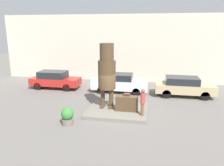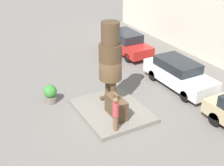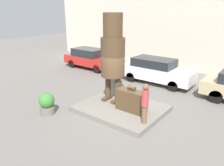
{
  "view_description": "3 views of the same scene",
  "coord_description": "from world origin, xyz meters",
  "px_view_note": "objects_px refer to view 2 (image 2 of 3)",
  "views": [
    {
      "loc": [
        2.14,
        -13.34,
        5.38
      ],
      "look_at": [
        -0.38,
        0.12,
        1.96
      ],
      "focal_mm": 35.0,
      "sensor_mm": 36.0,
      "label": 1
    },
    {
      "loc": [
        11.77,
        -6.51,
        8.56
      ],
      "look_at": [
        0.32,
        -0.18,
        1.88
      ],
      "focal_mm": 50.0,
      "sensor_mm": 36.0,
      "label": 2
    },
    {
      "loc": [
        5.48,
        -7.8,
        4.63
      ],
      "look_at": [
        -0.43,
        -0.16,
        1.35
      ],
      "focal_mm": 35.0,
      "sensor_mm": 36.0,
      "label": 3
    }
  ],
  "objects_px": {
    "giant_suitcase": "(116,107)",
    "tourist": "(116,113)",
    "parked_car_red": "(127,43)",
    "planter_pot": "(50,94)",
    "parked_car_white": "(179,74)",
    "statue_figure": "(110,57)"
  },
  "relations": [
    {
      "from": "planter_pot",
      "to": "tourist",
      "type": "bearing_deg",
      "value": 21.24
    },
    {
      "from": "giant_suitcase",
      "to": "planter_pot",
      "type": "xyz_separation_m",
      "value": [
        -3.15,
        -2.25,
        -0.21
      ]
    },
    {
      "from": "giant_suitcase",
      "to": "parked_car_red",
      "type": "height_order",
      "value": "parked_car_red"
    },
    {
      "from": "statue_figure",
      "to": "giant_suitcase",
      "type": "height_order",
      "value": "statue_figure"
    },
    {
      "from": "parked_car_red",
      "to": "giant_suitcase",
      "type": "bearing_deg",
      "value": -34.57
    },
    {
      "from": "statue_figure",
      "to": "tourist",
      "type": "height_order",
      "value": "statue_figure"
    },
    {
      "from": "statue_figure",
      "to": "parked_car_white",
      "type": "xyz_separation_m",
      "value": [
        0.14,
        4.43,
        -1.86
      ]
    },
    {
      "from": "giant_suitcase",
      "to": "tourist",
      "type": "distance_m",
      "value": 1.28
    },
    {
      "from": "parked_car_red",
      "to": "planter_pot",
      "type": "distance_m",
      "value": 8.35
    },
    {
      "from": "statue_figure",
      "to": "parked_car_red",
      "type": "height_order",
      "value": "statue_figure"
    },
    {
      "from": "giant_suitcase",
      "to": "parked_car_white",
      "type": "relative_size",
      "value": 0.3
    },
    {
      "from": "giant_suitcase",
      "to": "statue_figure",
      "type": "bearing_deg",
      "value": 162.44
    },
    {
      "from": "tourist",
      "to": "planter_pot",
      "type": "xyz_separation_m",
      "value": [
        -4.18,
        -1.63,
        -0.63
      ]
    },
    {
      "from": "giant_suitcase",
      "to": "parked_car_white",
      "type": "distance_m",
      "value": 5.03
    },
    {
      "from": "parked_car_white",
      "to": "planter_pot",
      "type": "bearing_deg",
      "value": -104.87
    },
    {
      "from": "statue_figure",
      "to": "parked_car_red",
      "type": "bearing_deg",
      "value": 142.14
    },
    {
      "from": "statue_figure",
      "to": "tourist",
      "type": "bearing_deg",
      "value": -23.72
    },
    {
      "from": "parked_car_white",
      "to": "planter_pot",
      "type": "xyz_separation_m",
      "value": [
        -1.89,
        -7.13,
        -0.34
      ]
    },
    {
      "from": "parked_car_white",
      "to": "planter_pot",
      "type": "distance_m",
      "value": 7.38
    },
    {
      "from": "giant_suitcase",
      "to": "tourist",
      "type": "height_order",
      "value": "tourist"
    },
    {
      "from": "statue_figure",
      "to": "tourist",
      "type": "xyz_separation_m",
      "value": [
        2.43,
        -1.07,
        -1.57
      ]
    },
    {
      "from": "parked_car_red",
      "to": "planter_pot",
      "type": "relative_size",
      "value": 4.41
    }
  ]
}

